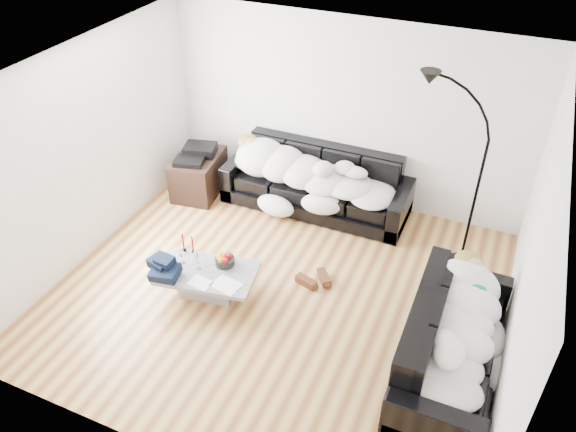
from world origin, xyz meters
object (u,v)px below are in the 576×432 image
at_px(candle_right, 193,245).
at_px(wine_glass_a, 197,256).
at_px(av_cabinet, 199,174).
at_px(sofa_right, 454,341).
at_px(fruit_bowl, 225,259).
at_px(candle_left, 183,243).
at_px(sleeper_right, 458,325).
at_px(sleeper_back, 315,170).
at_px(stereo, 196,153).
at_px(wine_glass_b, 182,257).
at_px(shoes, 314,279).
at_px(sofa_back, 316,182).
at_px(coffee_table, 208,282).
at_px(wine_glass_c, 198,263).
at_px(floor_lamp, 477,192).

bearing_deg(candle_right, wine_glass_a, -45.29).
bearing_deg(av_cabinet, sofa_right, -32.68).
bearing_deg(sofa_right, fruit_bowl, 85.45).
bearing_deg(candle_left, sleeper_right, -4.06).
relative_size(fruit_bowl, candle_left, 0.90).
bearing_deg(sleeper_back, stereo, -171.41).
height_order(wine_glass_b, shoes, wine_glass_b).
distance_m(candle_right, shoes, 1.50).
relative_size(sofa_back, candle_right, 11.03).
bearing_deg(wine_glass_a, coffee_table, -27.09).
relative_size(wine_glass_a, stereo, 0.39).
distance_m(sofa_back, shoes, 1.64).
distance_m(fruit_bowl, wine_glass_c, 0.31).
height_order(candle_left, floor_lamp, floor_lamp).
xyz_separation_m(wine_glass_a, wine_glass_b, (-0.15, -0.08, 0.00)).
bearing_deg(sofa_back, candle_left, -116.14).
bearing_deg(shoes, wine_glass_c, -122.34).
relative_size(shoes, stereo, 1.05).
xyz_separation_m(sofa_back, fruit_bowl, (-0.38, -1.94, -0.03)).
distance_m(sleeper_right, candle_left, 3.22).
height_order(wine_glass_a, candle_right, candle_right).
xyz_separation_m(fruit_bowl, shoes, (0.95, 0.45, -0.34)).
height_order(wine_glass_b, candle_right, candle_right).
bearing_deg(wine_glass_a, stereo, 120.40).
bearing_deg(fruit_bowl, sleeper_right, -4.55).
bearing_deg(sofa_right, sofa_back, 46.50).
distance_m(coffee_table, av_cabinet, 2.19).
distance_m(coffee_table, wine_glass_a, 0.32).
bearing_deg(coffee_table, sofa_back, 76.57).
bearing_deg(av_cabinet, sleeper_right, -32.68).
xyz_separation_m(wine_glass_b, wine_glass_c, (0.22, -0.02, -0.00)).
bearing_deg(sleeper_back, wine_glass_b, -112.14).
bearing_deg(sleeper_back, sofa_right, -42.83).
relative_size(coffee_table, fruit_bowl, 4.83).
xyz_separation_m(coffee_table, fruit_bowl, (0.13, 0.19, 0.23)).
bearing_deg(av_cabinet, sleeper_back, 0.78).
bearing_deg(coffee_table, candle_right, 144.17).
xyz_separation_m(sleeper_back, fruit_bowl, (-0.38, -1.89, -0.24)).
height_order(wine_glass_a, candle_left, candle_left).
relative_size(coffee_table, candle_left, 4.35).
height_order(wine_glass_b, av_cabinet, av_cabinet).
bearing_deg(fruit_bowl, candle_left, 178.30).
distance_m(wine_glass_c, shoes, 1.39).
xyz_separation_m(sofa_back, sofa_right, (2.27, -2.15, -0.01)).
xyz_separation_m(sleeper_back, candle_left, (-0.94, -1.87, -0.19)).
distance_m(wine_glass_a, stereo, 2.02).
bearing_deg(sofa_back, shoes, -69.27).
height_order(sofa_right, sleeper_right, sleeper_right).
bearing_deg(sleeper_back, sleeper_right, -42.83).
distance_m(wine_glass_a, candle_right, 0.19).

